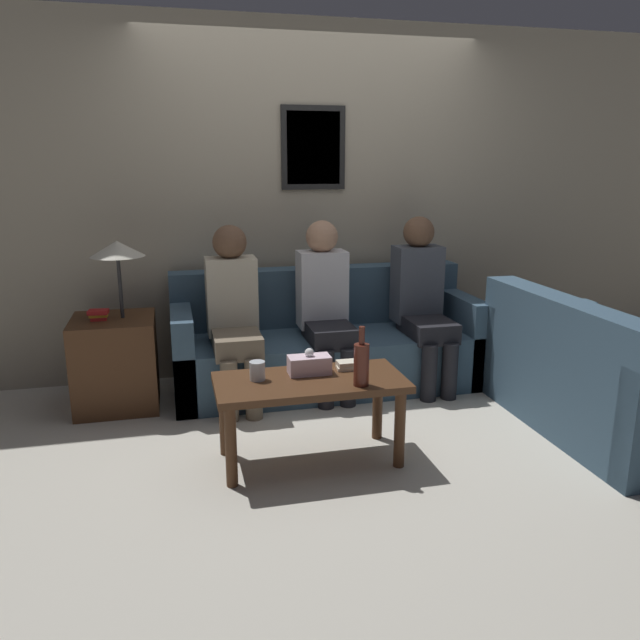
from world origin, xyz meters
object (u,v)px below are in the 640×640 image
Objects in this scene: drinking_glass at (257,371)px; person_middle at (325,302)px; coffee_table at (310,392)px; person_right at (422,297)px; person_left at (234,310)px; couch_main at (326,345)px; couch_side at (594,383)px; wine_bottle at (361,363)px.

person_middle is at bearing 57.91° from drinking_glass.
person_right is (1.06, 1.03, 0.26)m from coffee_table.
person_left reaches higher than coffee_table.
couch_main is at bearing 72.02° from coffee_table.
couch_main is 1.82m from couch_side.
couch_main is 1.32m from drinking_glass.
person_middle is at bearing 84.87° from wine_bottle.
person_right is (1.36, 0.03, 0.01)m from person_left.
drinking_glass is (-2.05, 0.05, 0.23)m from couch_side.
couch_side is 1.80m from person_middle.
person_left reaches higher than couch_main.
wine_bottle reaches higher than drinking_glass.
drinking_glass is 1.18m from person_middle.
drinking_glass is at bearing -143.97° from person_right.
coffee_table is 0.31m from drinking_glass.
couch_main is 1.23m from coffee_table.
person_left is (-0.02, 0.94, 0.12)m from drinking_glass.
couch_main is 21.44× the size of drinking_glass.
couch_side is 14.84× the size of drinking_glass.
couch_main is at bearing 83.89° from wine_bottle.
coffee_table is at bearing -136.03° from person_right.
couch_side is 1.57m from wine_bottle.
person_middle reaches higher than drinking_glass.
couch_side reaches higher than wine_bottle.
coffee_table is (-1.77, -0.01, 0.10)m from couch_side.
person_middle is at bearing 71.67° from coffee_table.
couch_side is at bearing -1.29° from drinking_glass.
person_right reaches higher than person_left.
couch_main is 1.79× the size of person_right.
person_left is 0.99× the size of person_middle.
couch_main and couch_side have the same top height.
wine_bottle is at bearing -124.93° from person_right.
wine_bottle reaches higher than coffee_table.
person_middle is at bearing -105.07° from couch_main.
person_right is (0.72, -0.02, 0.00)m from person_middle.
person_left is at bearing 115.14° from wine_bottle.
couch_main is at bearing 14.74° from person_left.
couch_main reaches higher than drinking_glass.
person_left is (-2.08, 0.99, 0.35)m from couch_side.
wine_bottle is at bearing 96.03° from couch_side.
wine_bottle is 1.27m from person_left.
person_middle is (-0.03, -0.13, 0.36)m from couch_main.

